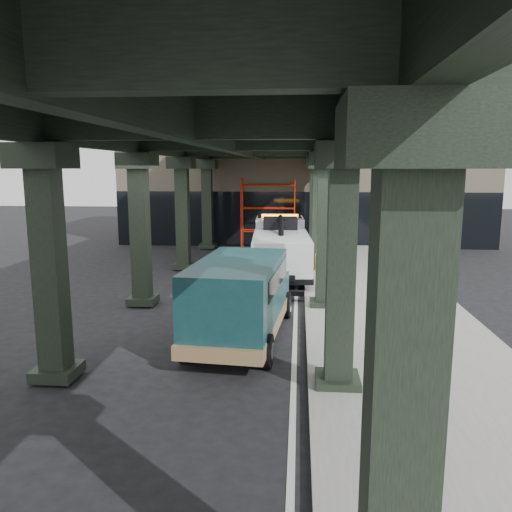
% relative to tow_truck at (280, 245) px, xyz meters
% --- Properties ---
extents(ground, '(90.00, 90.00, 0.00)m').
position_rel_tow_truck_xyz_m(ground, '(-0.97, -7.48, -1.25)').
color(ground, black).
rests_on(ground, ground).
extents(sidewalk, '(5.00, 40.00, 0.15)m').
position_rel_tow_truck_xyz_m(sidewalk, '(3.53, -5.48, -1.17)').
color(sidewalk, gray).
rests_on(sidewalk, ground).
extents(lane_stripe, '(0.12, 38.00, 0.01)m').
position_rel_tow_truck_xyz_m(lane_stripe, '(0.73, -5.48, -1.24)').
color(lane_stripe, silver).
rests_on(lane_stripe, ground).
extents(viaduct, '(7.40, 32.00, 6.40)m').
position_rel_tow_truck_xyz_m(viaduct, '(-1.37, -5.48, 4.21)').
color(viaduct, black).
rests_on(viaduct, ground).
extents(building, '(22.00, 10.00, 8.00)m').
position_rel_tow_truck_xyz_m(building, '(1.03, 12.52, 2.75)').
color(building, '#C6B793').
rests_on(building, ground).
extents(scaffolding, '(3.08, 0.88, 4.00)m').
position_rel_tow_truck_xyz_m(scaffolding, '(-0.97, 7.16, 0.86)').
color(scaffolding, red).
rests_on(scaffolding, ground).
extents(tow_truck, '(2.66, 7.92, 2.56)m').
position_rel_tow_truck_xyz_m(tow_truck, '(0.00, 0.00, 0.00)').
color(tow_truck, black).
rests_on(tow_truck, ground).
extents(towed_van, '(2.57, 5.59, 2.20)m').
position_rel_tow_truck_xyz_m(towed_van, '(-0.71, -8.63, -0.06)').
color(towed_van, '#10383C').
rests_on(towed_van, ground).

